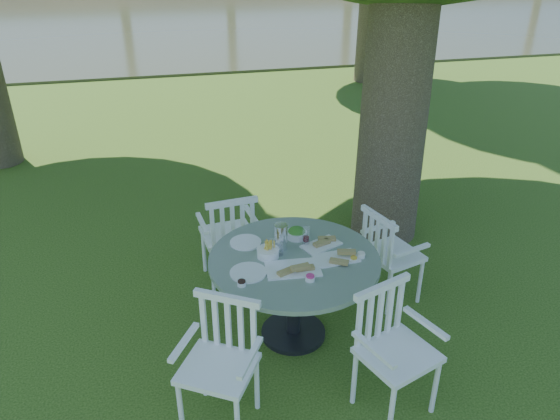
# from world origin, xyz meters

# --- Properties ---
(ground) EXTENTS (140.00, 140.00, 0.00)m
(ground) POSITION_xyz_m (0.00, 0.00, 0.00)
(ground) COLOR #22400D
(ground) RESTS_ON ground
(table) EXTENTS (1.40, 1.40, 0.79)m
(table) POSITION_xyz_m (-0.05, -0.53, 0.64)
(table) COLOR black
(table) RESTS_ON ground
(chair_ne) EXTENTS (0.56, 0.58, 0.94)m
(chair_ne) POSITION_xyz_m (0.89, -0.24, 0.55)
(chair_ne) COLOR white
(chair_ne) RESTS_ON ground
(chair_nw) EXTENTS (0.54, 0.51, 0.97)m
(chair_nw) POSITION_xyz_m (-0.45, 0.37, 0.57)
(chair_nw) COLOR white
(chair_nw) RESTS_ON ground
(chair_sw) EXTENTS (0.65, 0.64, 0.96)m
(chair_sw) POSITION_xyz_m (-0.75, -1.24, 0.56)
(chair_sw) COLOR white
(chair_sw) RESTS_ON ground
(chair_se) EXTENTS (0.62, 0.60, 0.98)m
(chair_se) POSITION_xyz_m (0.42, -1.40, 0.57)
(chair_se) COLOR white
(chair_se) RESTS_ON ground
(tableware) EXTENTS (1.11, 0.82, 0.23)m
(tableware) POSITION_xyz_m (-0.11, -0.45, 0.83)
(tableware) COLOR white
(tableware) RESTS_ON table
(river) EXTENTS (100.00, 28.00, 0.12)m
(river) POSITION_xyz_m (0.00, 23.00, 0.00)
(river) COLOR #353821
(river) RESTS_ON ground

